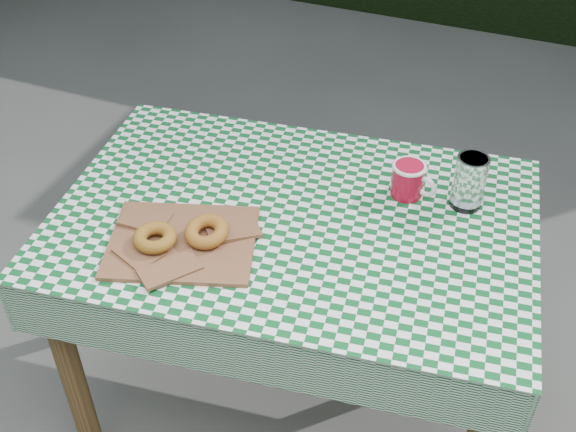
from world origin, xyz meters
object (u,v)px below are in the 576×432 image
object	(u,v)px
coffee_mug	(408,180)
drinking_glass	(469,182)
table	(293,323)
paper_bag	(182,241)

from	to	relation	value
coffee_mug	drinking_glass	distance (m)	0.15
table	coffee_mug	distance (m)	0.52
coffee_mug	paper_bag	bearing A→B (deg)	-125.93
drinking_glass	paper_bag	bearing A→B (deg)	-146.10
table	drinking_glass	size ratio (longest dim) A/B	8.09
drinking_glass	table	bearing A→B (deg)	-152.16
table	coffee_mug	xyz separation A→B (m)	(0.23, 0.18, 0.42)
paper_bag	drinking_glass	distance (m)	0.69
paper_bag	drinking_glass	xyz separation A→B (m)	(0.57, 0.38, 0.06)
table	paper_bag	xyz separation A→B (m)	(-0.20, -0.19, 0.39)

